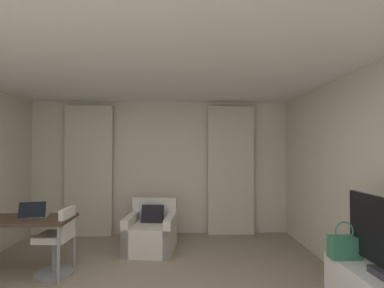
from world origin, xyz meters
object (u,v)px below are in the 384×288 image
desk (21,223)px  handbag_primary (344,246)px  laptop (34,214)px  armchair (151,233)px  desk_chair (57,245)px

desk → handbag_primary: handbag_primary is taller
laptop → armchair: bearing=30.3°
handbag_primary → desk_chair: bearing=163.0°
desk_chair → handbag_primary: size_ratio=2.39×
handbag_primary → desk: bearing=165.1°
armchair → desk_chair: bearing=-142.0°
armchair → handbag_primary: 2.88m
armchair → laptop: 1.77m
armchair → desk: (-1.61, -0.89, 0.40)m
desk_chair → handbag_primary: (3.28, -1.00, 0.28)m
desk → handbag_primary: (3.75, -1.00, -0.00)m
armchair → handbag_primary: size_ratio=2.40×
armchair → desk_chair: (-1.14, -0.89, 0.11)m
desk_chair → laptop: laptop is taller
armchair → desk_chair: size_ratio=1.00×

